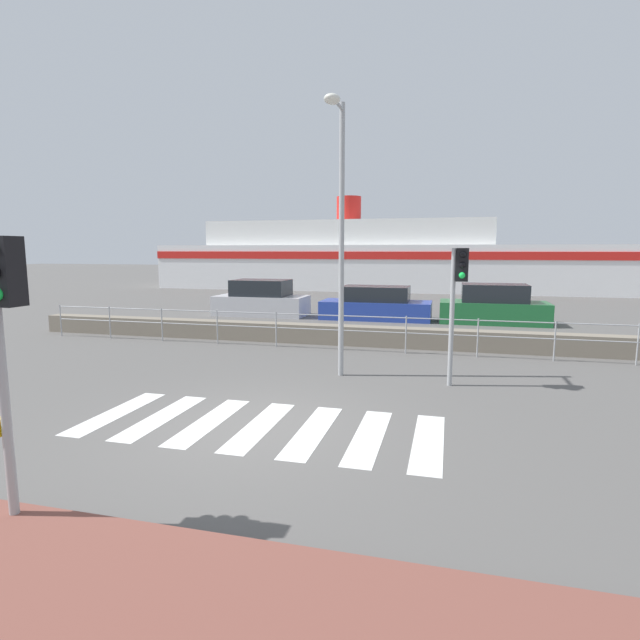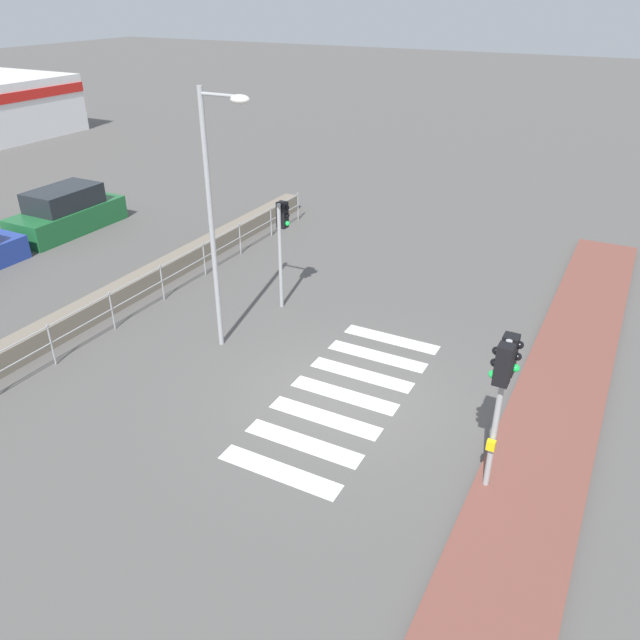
# 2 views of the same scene
# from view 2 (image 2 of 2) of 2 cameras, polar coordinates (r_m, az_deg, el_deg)

# --- Properties ---
(ground_plane) EXTENTS (160.00, 160.00, 0.00)m
(ground_plane) POSITION_cam_2_polar(r_m,az_deg,el_deg) (13.39, 2.04, -7.07)
(ground_plane) COLOR #565451
(sidewalk_brick) EXTENTS (24.00, 1.80, 0.12)m
(sidewalk_brick) POSITION_cam_2_polar(r_m,az_deg,el_deg) (12.53, 19.53, -11.49)
(sidewalk_brick) COLOR brown
(sidewalk_brick) RESTS_ON ground_plane
(crosswalk) EXTENTS (5.85, 2.40, 0.01)m
(crosswalk) POSITION_cam_2_polar(r_m,az_deg,el_deg) (13.46, 2.22, -6.85)
(crosswalk) COLOR silver
(crosswalk) RESTS_ON ground_plane
(seawall) EXTENTS (21.14, 0.55, 0.58)m
(seawall) POSITION_cam_2_polar(r_m,az_deg,el_deg) (17.22, -20.43, 0.72)
(seawall) COLOR slate
(seawall) RESTS_ON ground_plane
(harbor_fence) EXTENTS (19.07, 0.04, 1.05)m
(harbor_fence) POSITION_cam_2_polar(r_m,az_deg,el_deg) (16.45, -18.57, 1.33)
(harbor_fence) COLOR #9EA0A3
(harbor_fence) RESTS_ON ground_plane
(traffic_light_near) EXTENTS (0.58, 0.41, 2.99)m
(traffic_light_near) POSITION_cam_2_polar(r_m,az_deg,el_deg) (10.20, 16.41, -4.98)
(traffic_light_near) COLOR #9EA0A3
(traffic_light_near) RESTS_ON ground_plane
(traffic_light_far) EXTENTS (0.34, 0.32, 2.90)m
(traffic_light_far) POSITION_cam_2_polar(r_m,az_deg,el_deg) (16.32, -3.50, 8.08)
(traffic_light_far) COLOR #9EA0A3
(traffic_light_far) RESTS_ON ground_plane
(streetlamp) EXTENTS (0.32, 1.23, 5.98)m
(streetlamp) POSITION_cam_2_polar(r_m,az_deg,el_deg) (13.86, -9.35, 11.04)
(streetlamp) COLOR #9EA0A3
(streetlamp) RESTS_ON ground_plane
(parked_car_green) EXTENTS (4.08, 1.73, 1.54)m
(parked_car_green) POSITION_cam_2_polar(r_m,az_deg,el_deg) (24.12, -22.18, 9.07)
(parked_car_green) COLOR #1E6633
(parked_car_green) RESTS_ON ground_plane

